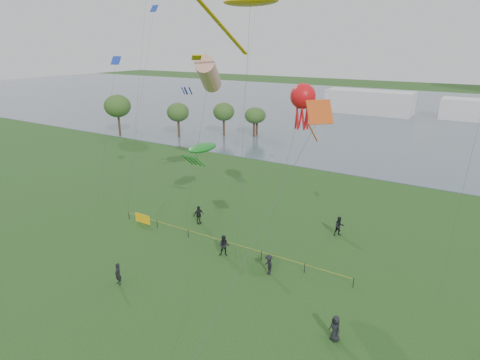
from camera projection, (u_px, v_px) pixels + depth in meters
The scene contains 16 objects.
ground_plane at pixel (155, 348), 24.58m from camera, with size 400.00×400.00×0.00m, color #173A12.
lake at pixel (419, 115), 105.20m from camera, with size 400.00×120.00×0.08m, color slate.
pavilion_left at pixel (369, 102), 106.15m from camera, with size 22.00×8.00×6.00m, color silver.
trees at pixel (184, 111), 79.35m from camera, with size 28.22×18.99×8.17m.
fence at pixel (171, 227), 39.49m from camera, with size 24.07×0.07×1.05m.
spectator_a at pixel (224, 246), 34.97m from camera, with size 0.94×0.73×1.93m, color black.
spectator_b at pixel (269, 265), 32.18m from camera, with size 1.11×0.64×1.72m, color black.
spectator_c at pixel (199, 215), 41.26m from camera, with size 1.14×0.48×1.95m, color black.
spectator_d at pixel (335, 328), 24.98m from camera, with size 0.85×0.56×1.75m, color black.
spectator_f at pixel (118, 274), 30.84m from camera, with size 0.65×0.43×1.78m, color black.
spectator_g at pixel (339, 226), 38.68m from camera, with size 0.95×0.74×1.95m, color black.
kite_stingray at pixel (250, 2), 35.04m from camera, with size 5.55×10.15×21.64m.
kite_windsock at pixel (208, 74), 39.45m from camera, with size 4.32×5.31×16.81m.
kite_creature at pixel (202, 148), 42.10m from camera, with size 5.11×5.33×7.73m.
kite_octopus at pixel (303, 97), 34.83m from camera, with size 2.22×6.52×14.48m.
kite_delta at pixel (313, 126), 22.22m from camera, with size 3.33×14.08×14.72m.
Camera 1 is at (14.90, -14.23, 17.70)m, focal length 30.00 mm.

